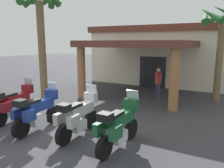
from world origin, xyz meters
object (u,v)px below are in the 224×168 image
object	(u,v)px
motorcycle_silver	(78,116)
pedestrian	(158,81)
motel_building	(163,54)
motorcycle_blue	(37,111)
palm_tree_roadside	(40,17)
palm_tree_near_portico	(222,29)
motorcycle_maroon	(14,104)
motorcycle_green	(119,126)

from	to	relation	value
motorcycle_silver	pedestrian	xyz separation A→B (m)	(0.56, 6.09, 0.30)
motel_building	motorcycle_silver	xyz separation A→B (m)	(0.99, -11.64, -1.47)
motorcycle_blue	palm_tree_roadside	world-z (taller)	palm_tree_roadside
motel_building	motorcycle_silver	size ratio (longest dim) A/B	5.11
motorcycle_silver	palm_tree_near_portico	size ratio (longest dim) A/B	0.45
motorcycle_silver	pedestrian	distance (m)	6.12
motorcycle_maroon	pedestrian	xyz separation A→B (m)	(3.69, 6.23, 0.30)
motorcycle_green	pedestrian	xyz separation A→B (m)	(-1.00, 6.16, 0.30)
motel_building	motorcycle_maroon	bearing A→B (deg)	-102.80
palm_tree_near_portico	motorcycle_green	bearing A→B (deg)	-103.82
motel_building	palm_tree_near_portico	size ratio (longest dim) A/B	2.30
motorcycle_blue	palm_tree_near_portico	xyz separation A→B (m)	(4.94, 7.64, 3.01)
motel_building	motorcycle_green	xyz separation A→B (m)	(2.55, -11.70, -1.47)
motel_building	motorcycle_maroon	xyz separation A→B (m)	(-2.14, -11.77, -1.47)
motorcycle_silver	palm_tree_roadside	distance (m)	6.88
motel_building	motorcycle_green	bearing A→B (deg)	-80.20
motel_building	motorcycle_silver	bearing A→B (deg)	-87.65
motorcycle_silver	palm_tree_roadside	world-z (taller)	palm_tree_roadside
motel_building	pedestrian	size ratio (longest dim) A/B	6.55
motorcycle_green	palm_tree_near_portico	xyz separation A→B (m)	(1.81, 7.36, 3.01)
motorcycle_maroon	palm_tree_roadside	distance (m)	5.20
motorcycle_blue	motorcycle_maroon	bearing A→B (deg)	77.35
motorcycle_silver	motel_building	bearing A→B (deg)	1.07
motorcycle_maroon	motel_building	bearing A→B (deg)	-19.42
motorcycle_silver	pedestrian	world-z (taller)	pedestrian
motorcycle_maroon	pedestrian	distance (m)	7.24
motel_building	palm_tree_near_portico	world-z (taller)	palm_tree_near_portico
motorcycle_blue	motorcycle_silver	bearing A→B (deg)	-82.64
motel_building	palm_tree_roadside	bearing A→B (deg)	-117.23
motorcycle_silver	pedestrian	bearing A→B (deg)	-9.09
motorcycle_green	palm_tree_roadside	world-z (taller)	palm_tree_roadside
pedestrian	palm_tree_near_portico	world-z (taller)	palm_tree_near_portico
palm_tree_roadside	pedestrian	bearing A→B (deg)	28.81
pedestrian	palm_tree_near_portico	size ratio (longest dim) A/B	0.35
motorcycle_maroon	pedestrian	bearing A→B (deg)	-39.80
motorcycle_blue	palm_tree_roadside	bearing A→B (deg)	39.64
motorcycle_silver	motorcycle_green	size ratio (longest dim) A/B	1.00
motel_building	motorcycle_blue	bearing A→B (deg)	-95.25
motorcycle_maroon	motorcycle_blue	world-z (taller)	same
motel_building	motorcycle_maroon	world-z (taller)	motel_building
motorcycle_silver	palm_tree_roadside	xyz separation A→B (m)	(-4.94, 3.07, 3.68)
motorcycle_blue	motorcycle_silver	world-z (taller)	same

